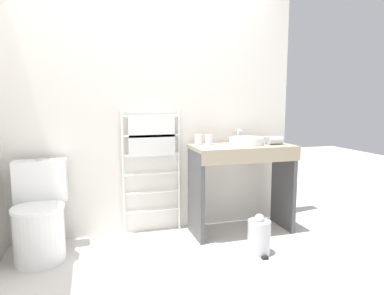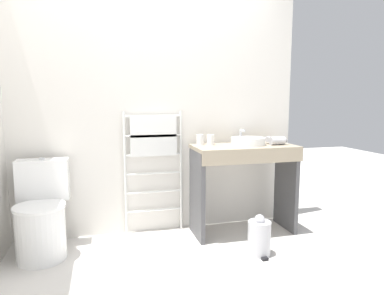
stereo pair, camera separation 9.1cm
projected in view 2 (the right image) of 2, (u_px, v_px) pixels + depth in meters
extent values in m
plane|color=silver|center=(186.00, 295.00, 2.26)|extent=(12.00, 12.00, 0.00)
cube|color=silver|center=(154.00, 98.00, 3.30)|extent=(2.86, 0.12, 2.60)
cylinder|color=white|center=(41.00, 234.00, 2.75)|extent=(0.38, 0.38, 0.43)
cylinder|color=white|center=(39.00, 207.00, 2.72)|extent=(0.40, 0.40, 0.02)
cube|color=white|center=(43.00, 179.00, 2.94)|extent=(0.42, 0.17, 0.35)
cylinder|color=silver|center=(42.00, 159.00, 2.91)|extent=(0.05, 0.05, 0.01)
cylinder|color=white|center=(125.00, 174.00, 3.23)|extent=(0.02, 0.02, 1.18)
cylinder|color=white|center=(181.00, 171.00, 3.37)|extent=(0.02, 0.02, 1.18)
cylinder|color=white|center=(154.00, 210.00, 3.35)|extent=(0.54, 0.02, 0.02)
cylinder|color=white|center=(154.00, 192.00, 3.32)|extent=(0.54, 0.02, 0.02)
cylinder|color=white|center=(154.00, 173.00, 3.30)|extent=(0.54, 0.02, 0.02)
cylinder|color=white|center=(153.00, 154.00, 3.27)|extent=(0.54, 0.02, 0.02)
cylinder|color=white|center=(153.00, 135.00, 3.25)|extent=(0.54, 0.02, 0.02)
cylinder|color=white|center=(153.00, 116.00, 3.22)|extent=(0.54, 0.02, 0.02)
cube|color=white|center=(153.00, 126.00, 3.21)|extent=(0.44, 0.04, 0.21)
cube|color=silver|center=(154.00, 145.00, 3.23)|extent=(0.44, 0.04, 0.20)
cube|color=gray|center=(244.00, 147.00, 3.24)|extent=(0.97, 0.48, 0.03)
cube|color=gray|center=(254.00, 158.00, 3.03)|extent=(0.97, 0.02, 0.10)
cube|color=#4C4C4F|center=(197.00, 194.00, 3.18)|extent=(0.04, 0.41, 0.82)
cube|color=#4C4C4F|center=(286.00, 188.00, 3.42)|extent=(0.04, 0.41, 0.82)
cylinder|color=white|center=(248.00, 141.00, 3.27)|extent=(0.33, 0.33, 0.07)
cylinder|color=silver|center=(248.00, 138.00, 3.27)|extent=(0.27, 0.27, 0.01)
cylinder|color=silver|center=(241.00, 136.00, 3.44)|extent=(0.02, 0.02, 0.14)
cylinder|color=silver|center=(243.00, 131.00, 3.39)|extent=(0.02, 0.09, 0.02)
cylinder|color=white|center=(200.00, 140.00, 3.27)|extent=(0.07, 0.07, 0.10)
cylinder|color=white|center=(211.00, 140.00, 3.26)|extent=(0.07, 0.07, 0.10)
cylinder|color=#B7B7BC|center=(277.00, 141.00, 3.26)|extent=(0.14, 0.08, 0.08)
cone|color=#9C9CA0|center=(286.00, 140.00, 3.29)|extent=(0.05, 0.07, 0.07)
cube|color=#B7B7BC|center=(270.00, 140.00, 3.34)|extent=(0.05, 0.10, 0.06)
cylinder|color=#B7B7BC|center=(259.00, 238.00, 2.84)|extent=(0.19, 0.19, 0.29)
sphere|color=#B7B7BC|center=(260.00, 220.00, 2.82)|extent=(0.09, 0.09, 0.09)
cube|color=black|center=(265.00, 259.00, 2.75)|extent=(0.05, 0.04, 0.02)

